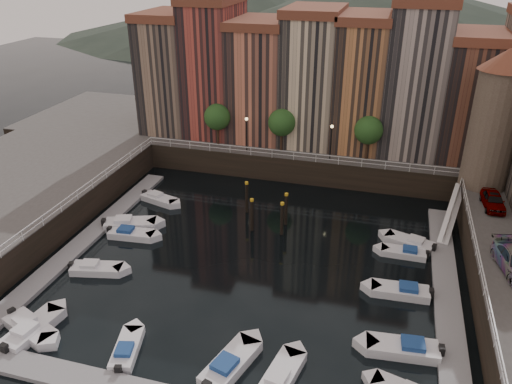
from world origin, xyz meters
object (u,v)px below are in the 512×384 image
(gangway, at_px, (452,211))
(mooring_pilings, at_px, (266,210))
(corner_tower, at_px, (496,118))
(car_a, at_px, (493,201))
(boat_left_1, at_px, (96,269))
(boat_left_2, at_px, (131,234))
(boat_left_0, at_px, (29,327))

(gangway, distance_m, mooring_pilings, 18.15)
(corner_tower, distance_m, car_a, 8.26)
(boat_left_1, relative_size, boat_left_2, 0.99)
(corner_tower, height_order, gangway, corner_tower)
(car_a, bearing_deg, boat_left_0, -149.02)
(mooring_pilings, relative_size, boat_left_0, 1.00)
(boat_left_1, relative_size, car_a, 1.09)
(boat_left_0, bearing_deg, gangway, 59.40)
(car_a, bearing_deg, corner_tower, 89.83)
(boat_left_1, bearing_deg, boat_left_0, -106.56)
(mooring_pilings, distance_m, boat_left_0, 23.27)
(mooring_pilings, distance_m, boat_left_2, 13.28)
(boat_left_0, xyz_separation_m, boat_left_2, (0.64, 13.78, -0.01))
(mooring_pilings, xyz_separation_m, boat_left_1, (-11.95, -11.79, -1.30))
(gangway, xyz_separation_m, boat_left_1, (-29.57, -16.16, -1.56))
(gangway, distance_m, boat_left_1, 33.73)
(boat_left_1, bearing_deg, car_a, 12.92)
(mooring_pilings, height_order, boat_left_1, mooring_pilings)
(gangway, relative_size, mooring_pilings, 1.69)
(boat_left_1, xyz_separation_m, boat_left_2, (0.08, 5.99, 0.01))
(corner_tower, relative_size, boat_left_2, 2.92)
(boat_left_0, distance_m, boat_left_1, 7.81)
(boat_left_2, bearing_deg, mooring_pilings, 20.84)
(boat_left_2, height_order, car_a, car_a)
(gangway, relative_size, boat_left_2, 1.76)
(mooring_pilings, xyz_separation_m, boat_left_0, (-12.52, -19.58, -1.28))
(boat_left_0, relative_size, boat_left_2, 1.04)
(boat_left_1, height_order, boat_left_2, boat_left_2)
(corner_tower, relative_size, boat_left_1, 2.94)
(boat_left_2, bearing_deg, boat_left_0, -97.85)
(corner_tower, distance_m, gangway, 9.86)
(boat_left_0, distance_m, car_a, 40.85)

